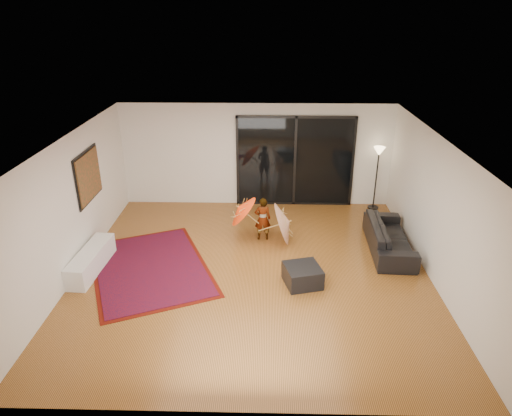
{
  "coord_description": "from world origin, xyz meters",
  "views": [
    {
      "loc": [
        0.26,
        -7.89,
        4.91
      ],
      "look_at": [
        0.05,
        0.68,
        1.1
      ],
      "focal_mm": 32.0,
      "sensor_mm": 36.0,
      "label": 1
    }
  ],
  "objects_px": {
    "ottoman": "(302,275)",
    "child": "(263,219)",
    "sofa": "(389,237)",
    "media_console": "(91,261)"
  },
  "relations": [
    {
      "from": "ottoman",
      "to": "child",
      "type": "distance_m",
      "value": 2.02
    },
    {
      "from": "ottoman",
      "to": "child",
      "type": "xyz_separation_m",
      "value": [
        -0.79,
        1.83,
        0.32
      ]
    },
    {
      "from": "media_console",
      "to": "sofa",
      "type": "height_order",
      "value": "sofa"
    },
    {
      "from": "ottoman",
      "to": "sofa",
      "type": "bearing_deg",
      "value": 35.17
    },
    {
      "from": "sofa",
      "to": "ottoman",
      "type": "xyz_separation_m",
      "value": [
        -1.98,
        -1.39,
        -0.12
      ]
    },
    {
      "from": "child",
      "to": "ottoman",
      "type": "bearing_deg",
      "value": 108.05
    },
    {
      "from": "sofa",
      "to": "ottoman",
      "type": "height_order",
      "value": "sofa"
    },
    {
      "from": "sofa",
      "to": "child",
      "type": "relative_size",
      "value": 2.08
    },
    {
      "from": "sofa",
      "to": "media_console",
      "type": "bearing_deg",
      "value": 101.95
    },
    {
      "from": "media_console",
      "to": "child",
      "type": "xyz_separation_m",
      "value": [
        3.43,
        1.44,
        0.29
      ]
    }
  ]
}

